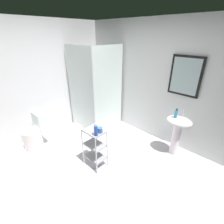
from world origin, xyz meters
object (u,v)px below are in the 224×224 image
(shower_stall, at_px, (96,110))
(toilet, at_px, (35,134))
(shampoo_bottle_blue, at_px, (96,130))
(storage_cart, at_px, (95,145))
(pedestal_sink, at_px, (178,129))
(hand_soap_bottle, at_px, (176,114))
(rinse_cup, at_px, (100,130))

(shower_stall, bearing_deg, toilet, -101.12)
(toilet, relative_size, shampoo_bottle_blue, 3.43)
(storage_cart, bearing_deg, toilet, -158.99)
(shower_stall, height_order, pedestal_sink, shower_stall)
(storage_cart, bearing_deg, hand_soap_bottle, 56.45)
(storage_cart, bearing_deg, shampoo_bottle_blue, -26.68)
(shower_stall, bearing_deg, rinse_cup, -38.93)
(shower_stall, distance_m, pedestal_sink, 1.98)
(storage_cart, relative_size, shampoo_bottle_blue, 3.34)
(shower_stall, height_order, storage_cart, shower_stall)
(shower_stall, distance_m, hand_soap_bottle, 1.95)
(shower_stall, xyz_separation_m, toilet, (-0.29, -1.47, -0.15))
(toilet, distance_m, storage_cart, 1.43)
(shower_stall, height_order, toilet, shower_stall)
(shower_stall, height_order, rinse_cup, shower_stall)
(rinse_cup, bearing_deg, storage_cart, -161.62)
(toilet, bearing_deg, shower_stall, 78.88)
(pedestal_sink, height_order, shampoo_bottle_blue, shampoo_bottle_blue)
(shower_stall, distance_m, shampoo_bottle_blue, 1.60)
(hand_soap_bottle, bearing_deg, toilet, -140.66)
(hand_soap_bottle, bearing_deg, shampoo_bottle_blue, -118.03)
(storage_cart, xyz_separation_m, hand_soap_bottle, (0.84, 1.27, 0.45))
(storage_cart, relative_size, rinse_cup, 8.44)
(toilet, bearing_deg, rinse_cup, 20.81)
(pedestal_sink, bearing_deg, storage_cart, -125.14)
(pedestal_sink, distance_m, storage_cart, 1.59)
(shampoo_bottle_blue, height_order, rinse_cup, shampoo_bottle_blue)
(pedestal_sink, distance_m, toilet, 2.89)
(toilet, xyz_separation_m, hand_soap_bottle, (2.17, 1.78, 0.57))
(shampoo_bottle_blue, xyz_separation_m, rinse_cup, (-0.02, 0.10, -0.05))
(shower_stall, relative_size, toilet, 2.63)
(pedestal_sink, bearing_deg, toilet, -141.12)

